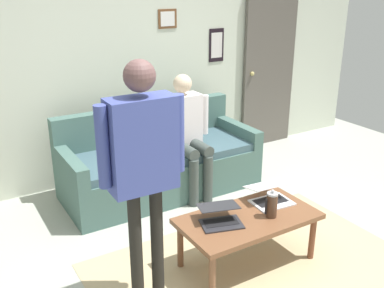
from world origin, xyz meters
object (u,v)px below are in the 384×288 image
object	(u,v)px
person_standing	(143,156)
laptop_center	(270,196)
interior_door	(269,70)
couch	(159,163)
laptop_left	(220,218)
french_press	(272,205)
person_seated	(187,129)
coffee_table	(248,222)

from	to	relation	value
person_standing	laptop_center	bearing A→B (deg)	-175.60
interior_door	person_standing	bearing A→B (deg)	36.59
couch	laptop_center	size ratio (longest dim) A/B	5.87
laptop_left	french_press	size ratio (longest dim) A/B	1.62
french_press	person_seated	distance (m)	1.44
interior_door	person_standing	xyz separation A→B (m)	(2.83, 2.10, 0.08)
laptop_left	couch	bearing A→B (deg)	-99.46
coffee_table	person_seated	bearing A→B (deg)	-99.45
interior_door	french_press	distance (m)	2.90
coffee_table	laptop_left	bearing A→B (deg)	-8.69
laptop_center	laptop_left	bearing A→B (deg)	7.45
interior_door	coffee_table	bearing A→B (deg)	47.29
laptop_left	person_seated	distance (m)	1.40
laptop_left	french_press	world-z (taller)	french_press
interior_door	couch	bearing A→B (deg)	16.14
interior_door	coffee_table	distance (m)	2.96
laptop_left	person_standing	world-z (taller)	person_standing
laptop_center	person_seated	bearing A→B (deg)	-86.11
laptop_center	person_seated	world-z (taller)	person_seated
french_press	person_seated	bearing A→B (deg)	-92.92
person_standing	couch	bearing A→B (deg)	-119.88
coffee_table	laptop_center	world-z (taller)	laptop_center
laptop_left	french_press	distance (m)	0.42
laptop_left	laptop_center	bearing A→B (deg)	-172.55
interior_door	laptop_left	size ratio (longest dim) A/B	5.40
person_seated	laptop_center	bearing A→B (deg)	93.89
coffee_table	french_press	xyz separation A→B (m)	(-0.15, 0.09, 0.15)
couch	coffee_table	size ratio (longest dim) A/B	1.88
couch	interior_door	bearing A→B (deg)	-163.86
interior_door	french_press	xyz separation A→B (m)	(1.81, 2.22, -0.50)
interior_door	laptop_left	xyz separation A→B (m)	(2.20, 2.09, -0.56)
laptop_left	person_seated	size ratio (longest dim) A/B	0.30
interior_door	person_seated	size ratio (longest dim) A/B	1.60
laptop_center	person_standing	distance (m)	1.34
laptop_center	person_standing	bearing A→B (deg)	4.40
interior_door	laptop_left	distance (m)	3.08
french_press	person_standing	world-z (taller)	person_standing
person_standing	person_seated	bearing A→B (deg)	-129.87
couch	laptop_left	bearing A→B (deg)	80.54
interior_door	laptop_left	world-z (taller)	interior_door
couch	coffee_table	distance (m)	1.56
interior_door	person_standing	world-z (taller)	interior_door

